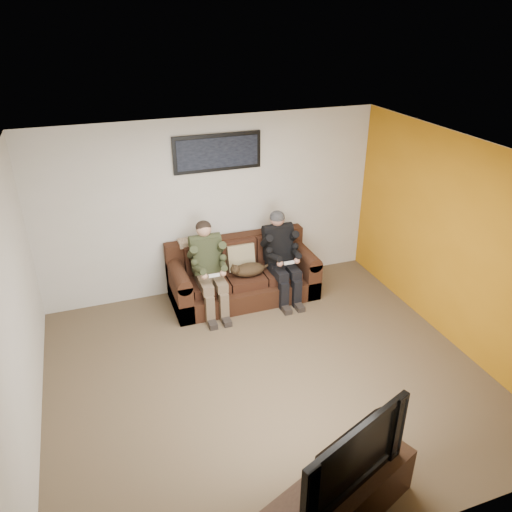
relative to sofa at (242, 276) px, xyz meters
name	(u,v)px	position (x,y,z in m)	size (l,w,h in m)	color
floor	(266,374)	(-0.30, -1.83, -0.33)	(5.00, 5.00, 0.00)	brown
ceiling	(269,160)	(-0.30, -1.83, 2.27)	(5.00, 5.00, 0.00)	silver
wall_back	(212,207)	(-0.30, 0.42, 0.97)	(5.00, 5.00, 0.00)	beige
wall_front	(383,429)	(-0.30, -4.08, 0.97)	(5.00, 5.00, 0.00)	beige
wall_left	(14,324)	(-2.80, -1.83, 0.97)	(4.50, 4.50, 0.00)	beige
wall_right	(458,245)	(2.20, -1.83, 0.97)	(4.50, 4.50, 0.00)	beige
accent_wall_right	(458,245)	(2.19, -1.83, 0.97)	(4.50, 4.50, 0.00)	#BE7913
sofa	(242,276)	(0.00, 0.00, 0.00)	(2.12, 0.91, 0.87)	#341B0F
throw_pillow	(241,257)	(0.00, 0.04, 0.29)	(0.40, 0.12, 0.38)	#9B8C66
throw_blanket	(193,242)	(-0.64, 0.27, 0.54)	(0.43, 0.21, 0.08)	#C3AC8F
person_left	(208,263)	(-0.54, -0.18, 0.39)	(0.51, 0.87, 1.28)	brown
person_right	(281,251)	(0.54, -0.18, 0.39)	(0.51, 0.86, 1.29)	black
cat	(248,270)	(0.03, -0.20, 0.20)	(0.66, 0.26, 0.24)	#432E1A
framed_poster	(218,153)	(-0.20, 0.39, 1.77)	(1.25, 0.05, 0.52)	black
tv_stand	(339,500)	(-0.39, -3.78, -0.10)	(1.47, 0.47, 0.46)	#301C10
television	(344,451)	(-0.39, -3.78, 0.48)	(1.18, 0.16, 0.68)	black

